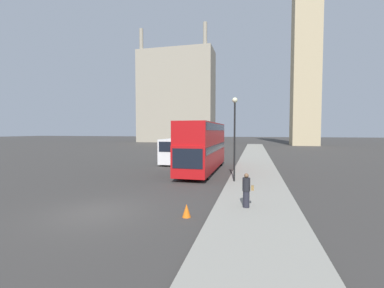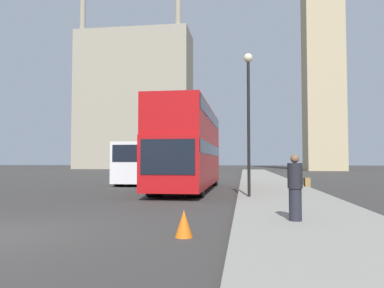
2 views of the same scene
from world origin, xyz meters
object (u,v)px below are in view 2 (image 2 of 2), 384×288
object	(u,v)px
pedestrian	(296,187)
parked_sedan	(177,169)
red_double_decker_bus	(189,145)
street_lamp	(248,102)
white_van	(141,163)

from	to	relation	value
pedestrian	parked_sedan	world-z (taller)	pedestrian
red_double_decker_bus	street_lamp	world-z (taller)	street_lamp
red_double_decker_bus	street_lamp	size ratio (longest dim) A/B	1.98
pedestrian	parked_sedan	bearing A→B (deg)	104.74
pedestrian	street_lamp	distance (m)	6.72
street_lamp	parked_sedan	xyz separation A→B (m)	(-7.97, 28.15, -3.23)
red_double_decker_bus	pedestrian	bearing A→B (deg)	-69.15
white_van	red_double_decker_bus	bearing A→B (deg)	-49.48
white_van	street_lamp	bearing A→B (deg)	-53.23
white_van	pedestrian	bearing A→B (deg)	-62.37
red_double_decker_bus	pedestrian	xyz separation A→B (m)	(4.10, -10.76, -1.48)
white_van	pedestrian	world-z (taller)	white_van
red_double_decker_bus	parked_sedan	xyz separation A→B (m)	(-4.87, 23.33, -1.74)
white_van	parked_sedan	xyz separation A→B (m)	(-0.91, 18.70, -0.80)
pedestrian	white_van	bearing A→B (deg)	117.63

